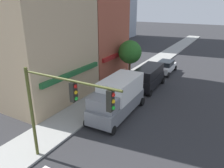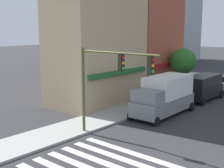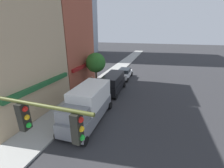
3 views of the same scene
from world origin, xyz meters
name	(u,v)px [view 1 (image 1 of 3)]	position (x,y,z in m)	size (l,w,h in m)	color
storefront_row	(72,14)	(13.20, 11.50, 7.65)	(15.63, 5.30, 15.47)	tan
traffic_signal	(60,102)	(3.05, 4.21, 4.07)	(0.32, 5.69, 5.52)	#474C1E
box_truck_grey	(118,97)	(10.04, 4.70, 1.59)	(6.26, 2.42, 3.04)	slate
van_black	(149,76)	(16.99, 4.70, 1.29)	(5.06, 2.22, 2.34)	black
sedan_white	(165,67)	(23.21, 4.70, 0.84)	(4.41, 2.02, 1.59)	white
pedestrian_green_top	(124,75)	(16.57, 7.38, 1.07)	(0.32, 0.32, 1.77)	#23232D
street_tree	(130,52)	(18.13, 7.50, 3.40)	(2.64, 2.64, 4.58)	brown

